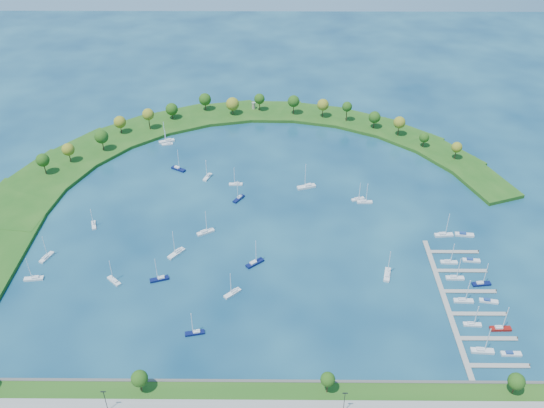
{
  "coord_description": "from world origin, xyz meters",
  "views": [
    {
      "loc": [
        6.69,
        -235.14,
        171.22
      ],
      "look_at": [
        5.0,
        5.0,
        4.0
      ],
      "focal_mm": 38.03,
      "sensor_mm": 36.0,
      "label": 1
    }
  ],
  "objects_px": {
    "moored_boat_18": "(34,278)",
    "docked_boat_7": "(481,283)",
    "moored_boat_14": "(167,141)",
    "moored_boat_17": "(159,278)",
    "harbor_tower": "(254,106)",
    "moored_boat_5": "(208,176)",
    "docked_boat_3": "(500,328)",
    "moored_boat_2": "(94,224)",
    "docked_boat_10": "(444,234)",
    "moored_boat_16": "(307,186)",
    "docked_boat_2": "(472,324)",
    "moored_boat_0": "(178,168)",
    "docked_boat_1": "(511,354)",
    "moored_boat_8": "(167,144)",
    "moored_boat_7": "(358,198)",
    "moored_boat_6": "(176,253)",
    "dock_system": "(463,302)",
    "moored_boat_3": "(46,257)",
    "moored_boat_9": "(114,280)",
    "moored_boat_19": "(239,198)",
    "docked_boat_8": "(449,262)",
    "moored_boat_1": "(255,263)",
    "moored_boat_12": "(205,232)",
    "docked_boat_6": "(455,277)",
    "docked_boat_0": "(482,350)",
    "moored_boat_13": "(233,293)",
    "docked_boat_9": "(471,260)",
    "docked_boat_11": "(464,234)",
    "moored_boat_4": "(236,184)",
    "moored_boat_15": "(195,332)",
    "moored_boat_10": "(387,274)"
  },
  "relations": [
    {
      "from": "harbor_tower",
      "to": "docked_boat_2",
      "type": "xyz_separation_m",
      "value": [
        93.76,
        -193.97,
        -3.5
      ]
    },
    {
      "from": "moored_boat_14",
      "to": "moored_boat_9",
      "type": "bearing_deg",
      "value": 66.18
    },
    {
      "from": "moored_boat_16",
      "to": "moored_boat_18",
      "type": "distance_m",
      "value": 143.27
    },
    {
      "from": "docked_boat_7",
      "to": "docked_boat_8",
      "type": "bearing_deg",
      "value": 119.08
    },
    {
      "from": "moored_boat_3",
      "to": "moored_boat_9",
      "type": "relative_size",
      "value": 1.04
    },
    {
      "from": "dock_system",
      "to": "moored_boat_3",
      "type": "distance_m",
      "value": 185.38
    },
    {
      "from": "harbor_tower",
      "to": "moored_boat_5",
      "type": "bearing_deg",
      "value": -105.19
    },
    {
      "from": "moored_boat_2",
      "to": "docked_boat_10",
      "type": "relative_size",
      "value": 0.79
    },
    {
      "from": "moored_boat_17",
      "to": "moored_boat_5",
      "type": "bearing_deg",
      "value": -116.78
    },
    {
      "from": "moored_boat_2",
      "to": "docked_boat_7",
      "type": "relative_size",
      "value": 0.87
    },
    {
      "from": "harbor_tower",
      "to": "moored_boat_5",
      "type": "distance_m",
      "value": 87.45
    },
    {
      "from": "moored_boat_7",
      "to": "moored_boat_6",
      "type": "bearing_deg",
      "value": -174.45
    },
    {
      "from": "harbor_tower",
      "to": "moored_boat_10",
      "type": "height_order",
      "value": "moored_boat_10"
    },
    {
      "from": "dock_system",
      "to": "moored_boat_1",
      "type": "relative_size",
      "value": 6.26
    },
    {
      "from": "moored_boat_8",
      "to": "moored_boat_10",
      "type": "relative_size",
      "value": 0.76
    },
    {
      "from": "moored_boat_9",
      "to": "docked_boat_6",
      "type": "relative_size",
      "value": 0.99
    },
    {
      "from": "moored_boat_9",
      "to": "docked_boat_1",
      "type": "bearing_deg",
      "value": -150.66
    },
    {
      "from": "moored_boat_14",
      "to": "moored_boat_17",
      "type": "height_order",
      "value": "moored_boat_14"
    },
    {
      "from": "moored_boat_19",
      "to": "moored_boat_15",
      "type": "bearing_deg",
      "value": 25.75
    },
    {
      "from": "moored_boat_8",
      "to": "docked_boat_7",
      "type": "bearing_deg",
      "value": 127.53
    },
    {
      "from": "moored_boat_15",
      "to": "moored_boat_1",
      "type": "bearing_deg",
      "value": -129.71
    },
    {
      "from": "moored_boat_13",
      "to": "moored_boat_18",
      "type": "height_order",
      "value": "moored_boat_18"
    },
    {
      "from": "docked_boat_8",
      "to": "moored_boat_5",
      "type": "bearing_deg",
      "value": 150.91
    },
    {
      "from": "docked_boat_3",
      "to": "docked_boat_7",
      "type": "bearing_deg",
      "value": 88.69
    },
    {
      "from": "moored_boat_17",
      "to": "moored_boat_14",
      "type": "bearing_deg",
      "value": -100.67
    },
    {
      "from": "moored_boat_4",
      "to": "moored_boat_15",
      "type": "height_order",
      "value": "moored_boat_15"
    },
    {
      "from": "docked_boat_10",
      "to": "moored_boat_16",
      "type": "bearing_deg",
      "value": 141.98
    },
    {
      "from": "harbor_tower",
      "to": "moored_boat_18",
      "type": "xyz_separation_m",
      "value": [
        -90.67,
        -168.33,
        -3.45
      ]
    },
    {
      "from": "moored_boat_10",
      "to": "moored_boat_3",
      "type": "bearing_deg",
      "value": 99.95
    },
    {
      "from": "moored_boat_15",
      "to": "docked_boat_0",
      "type": "bearing_deg",
      "value": 163.91
    },
    {
      "from": "dock_system",
      "to": "moored_boat_3",
      "type": "bearing_deg",
      "value": 171.5
    },
    {
      "from": "docked_boat_3",
      "to": "docked_boat_8",
      "type": "relative_size",
      "value": 1.1
    },
    {
      "from": "moored_boat_8",
      "to": "docked_boat_11",
      "type": "height_order",
      "value": "moored_boat_8"
    },
    {
      "from": "docked_boat_6",
      "to": "docked_boat_9",
      "type": "distance_m",
      "value": 15.86
    },
    {
      "from": "moored_boat_0",
      "to": "docked_boat_7",
      "type": "bearing_deg",
      "value": -1.6
    },
    {
      "from": "moored_boat_16",
      "to": "docked_boat_7",
      "type": "height_order",
      "value": "moored_boat_16"
    },
    {
      "from": "moored_boat_1",
      "to": "moored_boat_12",
      "type": "relative_size",
      "value": 1.02
    },
    {
      "from": "moored_boat_18",
      "to": "docked_boat_7",
      "type": "relative_size",
      "value": 1.01
    },
    {
      "from": "moored_boat_19",
      "to": "docked_boat_10",
      "type": "xyz_separation_m",
      "value": [
        100.46,
        -30.36,
        0.04
      ]
    },
    {
      "from": "moored_boat_1",
      "to": "moored_boat_18",
      "type": "height_order",
      "value": "moored_boat_1"
    },
    {
      "from": "moored_boat_1",
      "to": "moored_boat_7",
      "type": "distance_m",
      "value": 73.95
    },
    {
      "from": "moored_boat_3",
      "to": "moored_boat_18",
      "type": "xyz_separation_m",
      "value": [
        -0.84,
        -14.34,
        0.0
      ]
    },
    {
      "from": "docked_boat_0",
      "to": "docked_boat_8",
      "type": "relative_size",
      "value": 1.14
    },
    {
      "from": "moored_boat_14",
      "to": "moored_boat_17",
      "type": "xyz_separation_m",
      "value": [
        16.42,
        -125.04,
        -0.06
      ]
    },
    {
      "from": "moored_boat_13",
      "to": "moored_boat_14",
      "type": "distance_m",
      "value": 142.3
    },
    {
      "from": "moored_boat_0",
      "to": "docked_boat_1",
      "type": "distance_m",
      "value": 196.42
    },
    {
      "from": "moored_boat_19",
      "to": "docked_boat_6",
      "type": "relative_size",
      "value": 1.02
    },
    {
      "from": "harbor_tower",
      "to": "dock_system",
      "type": "bearing_deg",
      "value": -62.73
    },
    {
      "from": "moored_boat_19",
      "to": "harbor_tower",
      "type": "bearing_deg",
      "value": -149.2
    },
    {
      "from": "docked_boat_9",
      "to": "docked_boat_11",
      "type": "bearing_deg",
      "value": 90.11
    }
  ]
}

